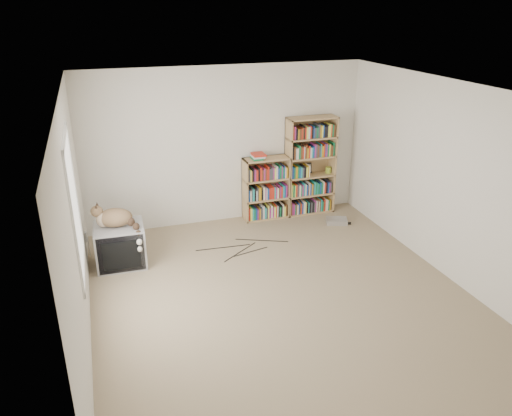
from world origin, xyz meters
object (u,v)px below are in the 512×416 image
object	(u,v)px
crt_tv	(120,245)
bookcase_short	(266,190)
bookcase_tall	(310,168)
cat	(118,221)
dvd_player	(337,221)

from	to	relation	value
crt_tv	bookcase_short	world-z (taller)	bookcase_short
crt_tv	bookcase_tall	distance (m)	3.37
cat	dvd_player	world-z (taller)	cat
bookcase_tall	dvd_player	size ratio (longest dim) A/B	4.91
cat	dvd_player	xyz separation A→B (m)	(3.44, 0.35, -0.62)
bookcase_tall	dvd_player	world-z (taller)	bookcase_tall
bookcase_tall	cat	bearing A→B (deg)	-163.35
crt_tv	dvd_player	world-z (taller)	crt_tv
cat	bookcase_short	xyz separation A→B (m)	(2.42, 0.96, -0.18)
dvd_player	crt_tv	bearing A→B (deg)	-154.02
bookcase_tall	dvd_player	bearing A→B (deg)	-67.92
bookcase_short	crt_tv	bearing A→B (deg)	-159.49
cat	crt_tv	bearing A→B (deg)	110.33
cat	bookcase_tall	xyz separation A→B (m)	(3.20, 0.96, 0.13)
crt_tv	bookcase_tall	world-z (taller)	bookcase_tall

